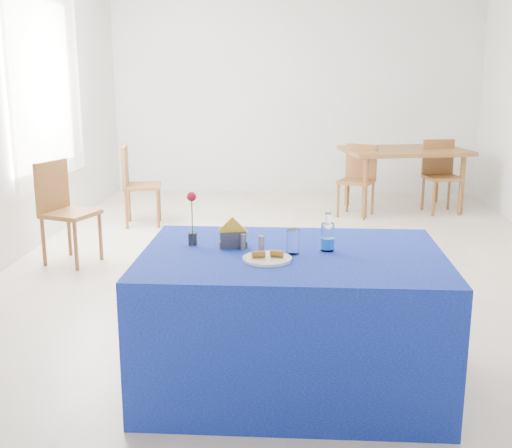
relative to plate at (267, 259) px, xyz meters
The scene contains 18 objects.
floor 2.45m from the plate, 87.21° to the left, with size 7.00×7.00×0.00m, color beige.
room_shell 2.52m from the plate, 87.21° to the left, with size 7.00×7.00×7.00m.
window_pane 3.99m from the plate, 127.07° to the left, with size 0.04×1.50×1.60m, color white.
curtain 3.95m from the plate, 126.25° to the left, with size 0.04×1.75×1.85m, color white.
plate is the anchor object (origin of this frame).
drinking_glass 0.19m from the plate, 43.92° to the left, with size 0.07×0.07×0.13m, color white.
salt_shaker 0.17m from the plate, 103.32° to the left, with size 0.03×0.03×0.09m, color slate.
pepper_shaker 0.24m from the plate, 126.18° to the left, with size 0.03×0.03×0.09m, color slate.
blue_table 0.43m from the plate, 49.12° to the left, with size 1.60×1.10×0.76m.
water_bottle 0.38m from the plate, 32.40° to the left, with size 0.07×0.07×0.21m.
napkin_holder 0.30m from the plate, 130.48° to the left, with size 0.16×0.09×0.17m.
rose_vase 0.52m from the plate, 148.01° to the left, with size 0.05×0.05×0.30m.
oak_table 4.97m from the plate, 72.95° to the left, with size 1.61×1.22×0.76m.
chair_bg_left 4.53m from the plate, 78.77° to the left, with size 0.49×0.49×0.83m.
chair_bg_right 5.04m from the plate, 68.03° to the left, with size 0.45×0.45×0.87m.
chair_win_a 3.04m from the plate, 129.55° to the left, with size 0.52×0.52×0.91m.
chair_win_b 4.11m from the plate, 113.48° to the left, with size 0.46×0.46×0.89m.
banana_pieces 0.03m from the plate, 24.38° to the left, with size 0.17×0.07×0.04m.
Camera 1 is at (0.03, -5.44, 1.71)m, focal length 45.00 mm.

